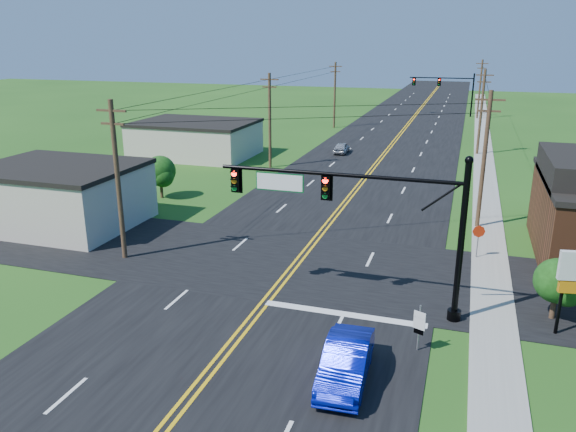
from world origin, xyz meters
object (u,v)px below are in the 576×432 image
(signal_mast_far, at_px, (445,87))
(signal_mast_main, at_px, (359,210))
(blue_car, at_px, (346,363))
(stop_sign, at_px, (479,235))
(route_sign, at_px, (419,325))

(signal_mast_far, bearing_deg, signal_mast_main, -90.08)
(signal_mast_far, height_order, blue_car, signal_mast_far)
(blue_car, relative_size, stop_sign, 2.29)
(signal_mast_main, height_order, stop_sign, signal_mast_main)
(blue_car, distance_m, stop_sign, 14.89)
(signal_mast_far, relative_size, stop_sign, 5.52)
(route_sign, height_order, stop_sign, route_sign)
(signal_mast_far, bearing_deg, stop_sign, -85.24)
(signal_mast_main, height_order, route_sign, signal_mast_main)
(signal_mast_main, relative_size, stop_sign, 5.68)
(blue_car, bearing_deg, route_sign, 48.39)
(signal_mast_far, bearing_deg, blue_car, -89.46)
(signal_mast_far, distance_m, route_sign, 75.28)
(signal_mast_far, bearing_deg, route_sign, -87.67)
(signal_mast_far, distance_m, blue_car, 78.14)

